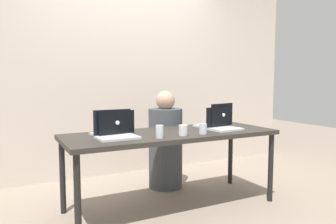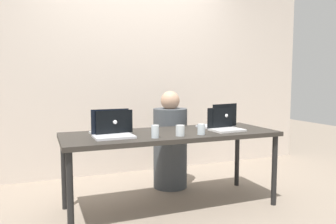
{
  "view_description": "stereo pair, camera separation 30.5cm",
  "coord_description": "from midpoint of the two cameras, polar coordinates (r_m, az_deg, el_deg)",
  "views": [
    {
      "loc": [
        -1.39,
        -2.63,
        1.18
      ],
      "look_at": [
        0.0,
        0.07,
        0.89
      ],
      "focal_mm": 35.0,
      "sensor_mm": 36.0,
      "label": 1
    },
    {
      "loc": [
        -1.12,
        -2.76,
        1.18
      ],
      "look_at": [
        0.0,
        0.07,
        0.89
      ],
      "focal_mm": 35.0,
      "sensor_mm": 36.0,
      "label": 2
    }
  ],
  "objects": [
    {
      "name": "desk",
      "position": [
        3.02,
        3.41,
        -4.62
      ],
      "size": [
        1.96,
        0.73,
        0.71
      ],
      "color": "#302C27",
      "rests_on": "ground"
    },
    {
      "name": "laptop_back_right",
      "position": [
        3.35,
        11.43,
        -1.81
      ],
      "size": [
        0.38,
        0.33,
        0.24
      ],
      "rotation": [
        0.0,
        0.0,
        3.39
      ],
      "color": "silver",
      "rests_on": "desk"
    },
    {
      "name": "water_glass_left",
      "position": [
        2.7,
        0.98,
        -3.58
      ],
      "size": [
        0.06,
        0.06,
        0.11
      ],
      "color": "silver",
      "rests_on": "desk"
    },
    {
      "name": "water_glass_center",
      "position": [
        2.81,
        5.25,
        -3.37
      ],
      "size": [
        0.08,
        0.08,
        0.09
      ],
      "color": "white",
      "rests_on": "desk"
    },
    {
      "name": "laptop_front_left",
      "position": [
        2.77,
        -6.56,
        -3.33
      ],
      "size": [
        0.34,
        0.27,
        0.23
      ],
      "rotation": [
        0.0,
        0.0,
        0.03
      ],
      "color": "silver",
      "rests_on": "desk"
    },
    {
      "name": "water_glass_right",
      "position": [
        2.9,
        8.83,
        -3.13
      ],
      "size": [
        0.07,
        0.07,
        0.09
      ],
      "color": "silver",
      "rests_on": "desk"
    },
    {
      "name": "laptop_front_right",
      "position": [
        3.18,
        12.56,
        -2.32
      ],
      "size": [
        0.32,
        0.26,
        0.21
      ],
      "rotation": [
        0.0,
        0.0,
        0.1
      ],
      "color": "silver",
      "rests_on": "desk"
    },
    {
      "name": "laptop_back_left",
      "position": [
        2.9,
        -6.81,
        -2.96
      ],
      "size": [
        0.36,
        0.27,
        0.22
      ],
      "rotation": [
        0.0,
        0.0,
        3.27
      ],
      "color": "silver",
      "rests_on": "desk"
    },
    {
      "name": "back_wall",
      "position": [
        4.22,
        -4.27,
        6.72
      ],
      "size": [
        5.09,
        0.1,
        2.54
      ],
      "primitive_type": "cube",
      "color": "beige",
      "rests_on": "ground"
    },
    {
      "name": "person_at_center",
      "position": [
        3.63,
        2.8,
        -5.74
      ],
      "size": [
        0.42,
        0.42,
        1.07
      ],
      "rotation": [
        0.0,
        0.0,
        3.27
      ],
      "color": "#44494E",
      "rests_on": "ground"
    },
    {
      "name": "ground_plane",
      "position": [
        3.2,
        3.34,
        -16.17
      ],
      "size": [
        12.0,
        12.0,
        0.0
      ],
      "primitive_type": "plane",
      "color": "gray"
    }
  ]
}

